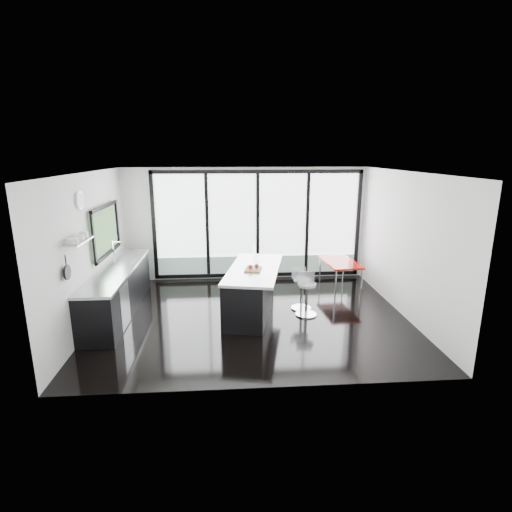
{
  "coord_description": "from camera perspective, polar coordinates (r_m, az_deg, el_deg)",
  "views": [
    {
      "loc": [
        -0.47,
        -7.34,
        3.15
      ],
      "look_at": [
        0.1,
        0.3,
        1.15
      ],
      "focal_mm": 28.0,
      "sensor_mm": 36.0,
      "label": 1
    }
  ],
  "objects": [
    {
      "name": "red_table",
      "position": [
        9.67,
        11.87,
        -2.65
      ],
      "size": [
        0.8,
        1.29,
        0.66
      ],
      "primitive_type": "cube",
      "rotation": [
        0.0,
        0.0,
        0.08
      ],
      "color": "#A5120A",
      "rests_on": "floor"
    },
    {
      "name": "bar_stool_near",
      "position": [
        7.98,
        7.22,
        -6.17
      ],
      "size": [
        0.45,
        0.45,
        0.66
      ],
      "primitive_type": "cylinder",
      "rotation": [
        0.0,
        0.0,
        -0.08
      ],
      "color": "silver",
      "rests_on": "floor"
    },
    {
      "name": "wall_back",
      "position": [
        10.01,
        0.06,
        3.81
      ],
      "size": [
        6.0,
        0.09,
        2.8
      ],
      "color": "silver",
      "rests_on": "ground"
    },
    {
      "name": "ceiling",
      "position": [
        7.36,
        -0.62,
        11.91
      ],
      "size": [
        6.0,
        5.0,
        0.0
      ],
      "primitive_type": "cube",
      "color": "white",
      "rests_on": "wall_back"
    },
    {
      "name": "bar_stool_far",
      "position": [
        8.29,
        6.52,
        -5.38
      ],
      "size": [
        0.52,
        0.52,
        0.65
      ],
      "primitive_type": "cylinder",
      "rotation": [
        0.0,
        0.0,
        0.31
      ],
      "color": "silver",
      "rests_on": "floor"
    },
    {
      "name": "wall_front",
      "position": [
        5.17,
        1.19,
        -5.15
      ],
      "size": [
        6.0,
        0.0,
        2.8
      ],
      "primitive_type": "cube",
      "color": "silver",
      "rests_on": "ground"
    },
    {
      "name": "counter_cabinets",
      "position": [
        8.48,
        -19.14,
        -4.67
      ],
      "size": [
        0.69,
        3.24,
        1.36
      ],
      "color": "black",
      "rests_on": "floor"
    },
    {
      "name": "wall_left",
      "position": [
        8.17,
        -22.04,
        2.35
      ],
      "size": [
        0.26,
        5.0,
        2.8
      ],
      "color": "silver",
      "rests_on": "ground"
    },
    {
      "name": "island",
      "position": [
        8.06,
        -0.78,
        -4.79
      ],
      "size": [
        1.4,
        2.42,
        1.21
      ],
      "color": "black",
      "rests_on": "floor"
    },
    {
      "name": "wall_right",
      "position": [
        8.3,
        20.55,
        1.52
      ],
      "size": [
        0.0,
        5.0,
        2.8
      ],
      "primitive_type": "cube",
      "color": "silver",
      "rests_on": "ground"
    },
    {
      "name": "floor",
      "position": [
        8.0,
        -0.56,
        -8.55
      ],
      "size": [
        6.0,
        5.0,
        0.0
      ],
      "primitive_type": "cube",
      "color": "black",
      "rests_on": "ground"
    }
  ]
}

